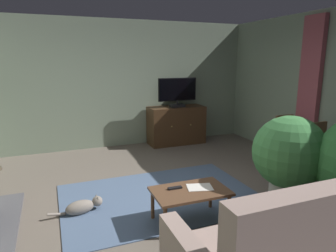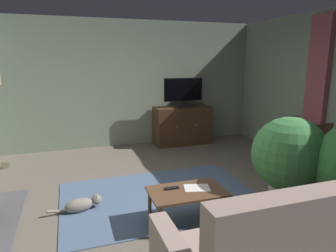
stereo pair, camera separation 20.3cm
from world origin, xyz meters
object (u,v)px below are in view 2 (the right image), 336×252
(tv_remote, at_px, (172,188))
(coffee_table, at_px, (187,194))
(folded_newspaper, at_px, (197,188))
(side_chair_far_end, at_px, (295,140))
(tv_cabinet, at_px, (182,126))
(television, at_px, (183,92))
(potted_plant_leafy_by_curtain, at_px, (289,158))
(side_chair_mid_row, at_px, (327,152))
(cat, at_px, (82,204))

(tv_remote, bearing_deg, coffee_table, 150.28)
(folded_newspaper, relative_size, side_chair_far_end, 0.33)
(tv_cabinet, bearing_deg, television, -90.00)
(tv_remote, relative_size, folded_newspaper, 0.57)
(potted_plant_leafy_by_curtain, bearing_deg, coffee_table, 170.21)
(coffee_table, relative_size, side_chair_far_end, 0.98)
(coffee_table, distance_m, tv_remote, 0.19)
(side_chair_far_end, height_order, potted_plant_leafy_by_curtain, potted_plant_leafy_by_curtain)
(folded_newspaper, xyz_separation_m, side_chair_far_end, (2.38, 1.10, 0.09))
(television, height_order, coffee_table, television)
(side_chair_mid_row, bearing_deg, tv_cabinet, 114.69)
(tv_cabinet, bearing_deg, potted_plant_leafy_by_curtain, -89.49)
(tv_cabinet, xyz_separation_m, cat, (-2.38, -2.57, -0.31))
(folded_newspaper, distance_m, side_chair_mid_row, 2.41)
(folded_newspaper, height_order, side_chair_far_end, side_chair_far_end)
(tv_cabinet, height_order, tv_remote, tv_cabinet)
(side_chair_mid_row, bearing_deg, side_chair_far_end, 90.03)
(tv_cabinet, bearing_deg, cat, -132.80)
(tv_remote, height_order, cat, tv_remote)
(folded_newspaper, bearing_deg, television, 86.57)
(cat, bearing_deg, tv_cabinet, 47.20)
(tv_remote, distance_m, potted_plant_leafy_by_curtain, 1.47)
(television, relative_size, coffee_table, 0.99)
(folded_newspaper, distance_m, side_chair_far_end, 2.62)
(television, relative_size, side_chair_far_end, 0.97)
(coffee_table, xyz_separation_m, side_chair_far_end, (2.51, 1.12, 0.14))
(coffee_table, height_order, side_chair_far_end, side_chair_far_end)
(tv_remote, height_order, potted_plant_leafy_by_curtain, potted_plant_leafy_by_curtain)
(coffee_table, distance_m, cat, 1.38)
(tv_remote, distance_m, side_chair_far_end, 2.86)
(folded_newspaper, bearing_deg, potted_plant_leafy_by_curtain, 3.17)
(potted_plant_leafy_by_curtain, distance_m, cat, 2.65)
(coffee_table, xyz_separation_m, folded_newspaper, (0.13, 0.02, 0.05))
(tv_cabinet, height_order, coffee_table, tv_cabinet)
(tv_remote, height_order, side_chair_mid_row, side_chair_mid_row)
(side_chair_mid_row, xyz_separation_m, potted_plant_leafy_by_curtain, (-1.28, -0.63, 0.24))
(side_chair_far_end, distance_m, potted_plant_leafy_by_curtain, 1.86)
(coffee_table, bearing_deg, side_chair_far_end, 24.10)
(cat, bearing_deg, coffee_table, -30.24)
(side_chair_mid_row, bearing_deg, folded_newspaper, -170.70)
(folded_newspaper, bearing_deg, tv_remote, -179.01)
(folded_newspaper, xyz_separation_m, side_chair_mid_row, (2.38, 0.39, 0.09))
(side_chair_far_end, bearing_deg, folded_newspaper, -155.14)
(side_chair_mid_row, relative_size, potted_plant_leafy_by_curtain, 0.74)
(tv_remote, height_order, folded_newspaper, tv_remote)
(television, distance_m, potted_plant_leafy_by_curtain, 3.45)
(tv_cabinet, bearing_deg, side_chair_far_end, -58.48)
(coffee_table, distance_m, side_chair_far_end, 2.76)
(side_chair_mid_row, height_order, side_chair_far_end, side_chair_mid_row)
(coffee_table, bearing_deg, potted_plant_leafy_by_curtain, -9.79)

